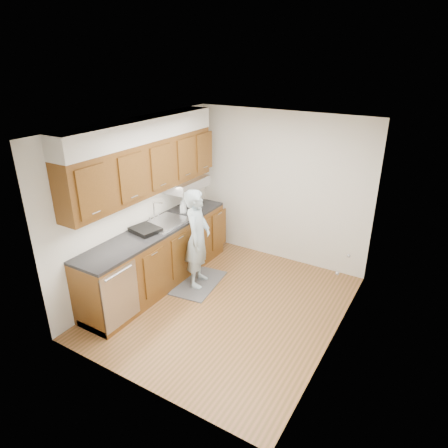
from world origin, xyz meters
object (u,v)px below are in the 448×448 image
person (197,232)px  soap_bottle_a (183,205)px  soap_bottle_b (183,207)px  dish_rack (145,230)px  steel_can (199,211)px

person → soap_bottle_a: size_ratio=6.49×
soap_bottle_a → soap_bottle_b: bearing=170.3°
soap_bottle_b → dish_rack: 0.88m
person → soap_bottle_b: person is taller
soap_bottle_a → soap_bottle_b: soap_bottle_a is taller
person → soap_bottle_b: bearing=35.7°
person → steel_can: size_ratio=13.04×
soap_bottle_a → steel_can: (0.25, 0.05, -0.07)m
dish_rack → steel_can: bearing=83.9°
person → soap_bottle_a: bearing=34.9°
soap_bottle_a → steel_can: 0.27m
soap_bottle_a → soap_bottle_b: (-0.02, 0.00, -0.03)m
person → steel_can: 0.55m
dish_rack → soap_bottle_b: bearing=100.2°
steel_can → dish_rack: steel_can is taller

